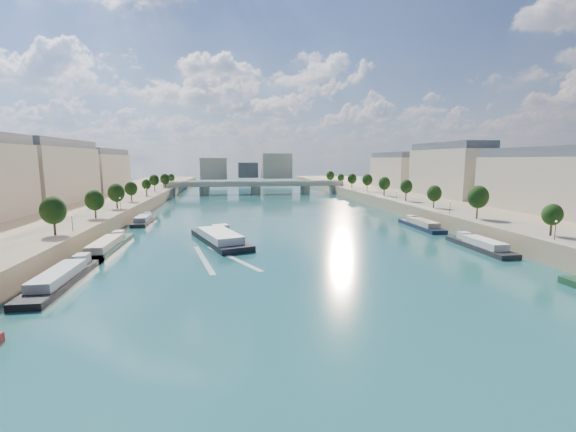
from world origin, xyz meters
name	(u,v)px	position (x,y,z in m)	size (l,w,h in m)	color
ground	(278,226)	(0.00, 100.00, 0.00)	(700.00, 700.00, 0.00)	#0D373B
quay_left	(45,223)	(-72.00, 100.00, 2.50)	(44.00, 520.00, 5.00)	#9E8460
quay_right	(476,214)	(72.00, 100.00, 2.50)	(44.00, 520.00, 5.00)	#9E8460
pave_left	(96,214)	(-57.00, 100.00, 5.05)	(14.00, 520.00, 0.10)	gray
pave_right	(438,208)	(57.00, 100.00, 5.05)	(14.00, 520.00, 0.10)	gray
trees_left	(104,196)	(-55.00, 102.00, 10.48)	(4.80, 268.80, 8.26)	#382B1E
trees_right	(420,190)	(55.00, 110.00, 10.48)	(4.80, 268.80, 8.26)	#382B1E
lamps_left	(100,209)	(-52.50, 90.00, 7.78)	(0.36, 200.36, 4.28)	black
lamps_right	(419,199)	(52.50, 105.00, 7.78)	(0.36, 200.36, 4.28)	black
buildings_left	(16,176)	(-85.00, 112.00, 16.45)	(16.00, 226.00, 23.20)	#BBA990
buildings_right	(490,174)	(85.00, 112.00, 16.45)	(16.00, 226.00, 23.20)	#BBA990
skyline	(252,167)	(3.19, 319.52, 14.66)	(79.00, 42.00, 22.00)	#BBA990
bridge	(256,186)	(0.00, 219.21, 5.08)	(112.00, 12.00, 8.15)	#C1B79E
tour_barge	(220,239)	(-18.44, 76.02, 1.13)	(17.54, 30.42, 3.98)	black
wake	(218,258)	(-18.44, 59.46, 0.02)	(16.01, 25.67, 0.04)	silver
moored_barges_left	(54,285)	(-45.50, 42.46, 0.84)	(5.00, 158.86, 3.60)	#161B31
moored_barges_right	(539,266)	(45.50, 40.56, 0.84)	(5.00, 127.59, 3.60)	black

